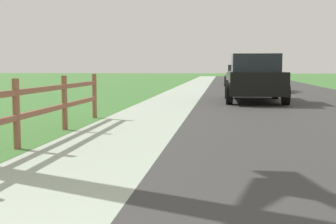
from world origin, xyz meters
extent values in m
plane|color=#407534|center=(0.00, 25.00, 0.00)|extent=(120.00, 120.00, 0.00)
cube|color=#373737|center=(3.50, 27.00, 0.00)|extent=(7.00, 66.00, 0.01)
cube|color=#A7B6A4|center=(-3.00, 27.00, 0.00)|extent=(6.00, 66.00, 0.01)
cube|color=#407534|center=(-4.50, 27.00, 0.01)|extent=(5.00, 66.00, 0.00)
cylinder|color=brown|center=(-2.24, 6.33, 0.55)|extent=(0.11, 0.11, 1.09)
cylinder|color=brown|center=(-2.24, 8.52, 0.55)|extent=(0.11, 0.11, 1.09)
cylinder|color=brown|center=(-2.24, 10.70, 0.55)|extent=(0.11, 0.11, 1.09)
cube|color=black|center=(2.03, 16.75, 0.70)|extent=(1.89, 4.78, 0.78)
cube|color=#1E232B|center=(2.03, 16.47, 1.40)|extent=(1.65, 2.03, 0.62)
cylinder|color=black|center=(2.96, 15.28, 0.37)|extent=(0.23, 0.74, 0.74)
cylinder|color=black|center=(1.11, 15.27, 0.37)|extent=(0.23, 0.74, 0.74)
cylinder|color=black|center=(2.94, 18.24, 0.37)|extent=(0.23, 0.74, 0.74)
cylinder|color=black|center=(1.09, 18.22, 0.37)|extent=(0.23, 0.74, 0.74)
cube|color=#C6B793|center=(2.56, 24.25, 0.59)|extent=(1.96, 4.82, 0.62)
cube|color=#1E232B|center=(2.56, 24.40, 1.20)|extent=(1.66, 2.12, 0.60)
cylinder|color=black|center=(3.51, 22.79, 0.33)|extent=(0.24, 0.66, 0.66)
cylinder|color=black|center=(1.70, 22.74, 0.33)|extent=(0.24, 0.66, 0.66)
cylinder|color=black|center=(3.43, 25.75, 0.33)|extent=(0.24, 0.66, 0.66)
cylinder|color=black|center=(1.61, 25.70, 0.33)|extent=(0.24, 0.66, 0.66)
cube|color=#B7BABF|center=(2.09, 31.29, 0.59)|extent=(2.00, 4.26, 0.62)
cube|color=#1E232B|center=(2.09, 31.34, 1.14)|extent=(1.74, 2.23, 0.48)
cylinder|color=black|center=(3.04, 29.97, 0.33)|extent=(0.23, 0.66, 0.65)
cylinder|color=black|center=(1.10, 29.99, 0.33)|extent=(0.23, 0.66, 0.65)
cylinder|color=black|center=(3.08, 32.59, 0.33)|extent=(0.23, 0.66, 0.65)
cylinder|color=black|center=(1.14, 32.62, 0.33)|extent=(0.23, 0.66, 0.65)
cube|color=navy|center=(2.62, 39.33, 0.65)|extent=(2.02, 4.71, 0.73)
cube|color=#1E232B|center=(2.62, 39.34, 1.27)|extent=(1.74, 2.14, 0.52)
cylinder|color=black|center=(3.55, 37.86, 0.33)|extent=(0.23, 0.67, 0.67)
cylinder|color=black|center=(1.63, 37.90, 0.33)|extent=(0.23, 0.67, 0.67)
cylinder|color=black|center=(3.61, 40.75, 0.33)|extent=(0.23, 0.67, 0.67)
cylinder|color=black|center=(1.69, 40.79, 0.33)|extent=(0.23, 0.67, 0.67)
camera|label=1|loc=(0.89, -0.42, 1.27)|focal=49.78mm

